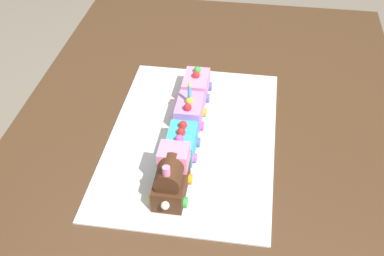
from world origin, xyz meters
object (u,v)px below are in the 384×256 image
cake_car_tanker_bubblegum (196,85)px  birthday_candle (189,90)px  cake_car_gondola_turquoise (181,143)px  cake_locomotive (171,176)px  dining_table (210,154)px  cake_car_hopper_lavender (189,112)px

cake_car_tanker_bubblegum → birthday_candle: bearing=-180.0°
cake_car_gondola_turquoise → cake_car_tanker_bubblegum: size_ratio=1.00×
cake_locomotive → cake_car_tanker_bubblegum: size_ratio=1.40×
cake_locomotive → dining_table: bearing=-12.2°
dining_table → cake_locomotive: bearing=167.8°
dining_table → cake_car_hopper_lavender: 0.15m
dining_table → cake_car_hopper_lavender: bearing=95.4°
dining_table → cake_car_tanker_bubblegum: (0.11, 0.05, 0.14)m
cake_car_gondola_turquoise → cake_car_hopper_lavender: size_ratio=1.00×
cake_locomotive → cake_car_gondola_turquoise: 0.13m
cake_car_hopper_lavender → cake_locomotive: bearing=-180.0°
cake_car_hopper_lavender → cake_car_gondola_turquoise: bearing=180.0°
cake_car_gondola_turquoise → cake_locomotive: bearing=-180.0°
cake_car_hopper_lavender → dining_table: bearing=-84.6°
dining_table → birthday_candle: bearing=91.7°
dining_table → cake_locomotive: cake_locomotive is taller
cake_car_gondola_turquoise → cake_car_hopper_lavender: 0.12m
cake_locomotive → birthday_candle: 0.25m
birthday_candle → cake_locomotive: bearing=-180.0°
cake_locomotive → cake_car_tanker_bubblegum: cake_locomotive is taller
cake_car_gondola_turquoise → cake_car_tanker_bubblegum: (0.24, -0.00, -0.00)m
cake_locomotive → cake_car_hopper_lavender: cake_locomotive is taller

